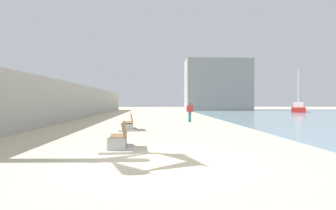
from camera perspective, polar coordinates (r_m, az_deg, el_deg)
ground_plane at (r=26.61m, az=-2.86°, el=-2.94°), size 120.00×120.00×0.00m
seawall at (r=27.64m, az=-18.61°, el=0.62°), size 0.80×64.00×3.33m
bench_near at (r=10.59m, az=-9.62°, el=-7.28°), size 1.24×2.17×0.98m
bench_far at (r=17.54m, az=-7.77°, el=-4.09°), size 1.32×2.21×0.98m
person_walking at (r=23.90m, az=4.26°, el=-1.13°), size 0.53×0.22×1.61m
boat_nearest at (r=49.30m, az=24.03°, el=-0.59°), size 4.34×6.17×6.59m
harbor_building at (r=55.89m, az=9.62°, el=3.84°), size 12.00×6.00×9.48m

